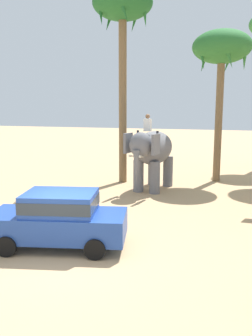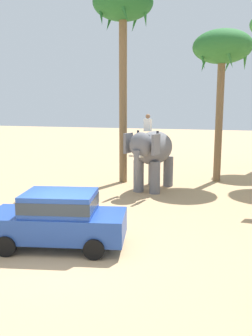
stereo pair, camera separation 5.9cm
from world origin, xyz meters
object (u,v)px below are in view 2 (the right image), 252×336
Objects in this scene: elephant_with_mahout at (152,151)px; palm_tree_left_of_road at (222,51)px; car_sedan_foreground at (58,217)px; palm_tree_near_hut at (123,11)px.

palm_tree_left_of_road is at bearing 47.41° from elephant_with_mahout.
car_sedan_foreground is 0.53× the size of palm_tree_left_of_road.
palm_tree_near_hut is 1.26× the size of palm_tree_left_of_road.
elephant_with_mahout reaches higher than car_sedan_foreground.
palm_tree_near_hut is at bearing -159.32° from palm_tree_left_of_road.
elephant_with_mahout is 0.48× the size of palm_tree_left_of_road.
elephant_with_mahout is 7.61m from palm_tree_near_hut.
palm_tree_near_hut reaches higher than palm_tree_left_of_road.
palm_tree_near_hut reaches higher than car_sedan_foreground.
car_sedan_foreground is at bearing -95.72° from elephant_with_mahout.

